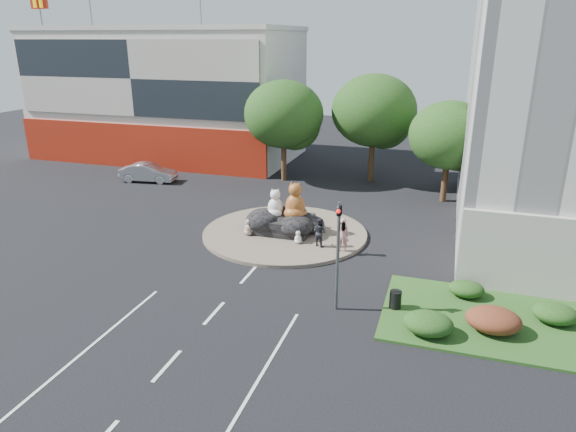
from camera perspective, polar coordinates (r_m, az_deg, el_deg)
name	(u,v)px	position (r m, az deg, el deg)	size (l,w,h in m)	color
ground	(214,313)	(23.09, -8.21, -10.65)	(120.00, 120.00, 0.00)	black
roundabout_island	(285,233)	(31.43, -0.35, -1.87)	(10.00, 10.00, 0.20)	brown
rock_plinth	(285,224)	(31.24, -0.36, -0.93)	(3.20, 2.60, 0.90)	black
shophouse_block	(168,93)	(53.46, -13.20, 13.15)	(25.20, 12.30, 17.40)	beige
grass_verge	(503,322)	(23.94, 22.77, -10.77)	(10.00, 6.00, 0.12)	#244C19
tree_left	(285,117)	(42.46, -0.36, 10.89)	(6.46, 6.46, 8.27)	#382314
tree_mid	(375,114)	(42.77, 9.62, 11.11)	(6.84, 6.84, 8.76)	#382314
tree_right	(450,139)	(38.53, 17.56, 8.21)	(5.70, 5.70, 7.30)	#382314
hedge_near_green	(428,323)	(21.77, 15.32, -11.44)	(2.00, 1.60, 0.90)	#123410
hedge_red	(493,320)	(22.75, 21.86, -10.67)	(2.20, 1.76, 0.99)	#4E2314
hedge_mid_green	(555,314)	(24.48, 27.54, -9.59)	(1.80, 1.44, 0.81)	#123410
hedge_back_green	(466,289)	(25.21, 19.21, -7.66)	(1.60, 1.28, 0.72)	#123410
traffic_light	(341,233)	(21.72, 5.88, -1.93)	(0.44, 1.24, 5.00)	#595B60
street_lamp	(527,190)	(27.02, 25.00, 2.67)	(2.34, 0.22, 8.06)	#595B60
cat_white	(275,203)	(30.89, -1.42, 1.48)	(1.08, 0.94, 1.80)	silver
cat_tabby	(295,200)	(30.53, 0.81, 1.77)	(1.39, 1.20, 2.31)	#C27828
kitten_calico	(248,227)	(30.78, -4.44, -1.19)	(0.61, 0.53, 1.02)	silver
kitten_white	(298,237)	(29.48, 1.13, -2.33)	(0.47, 0.41, 0.78)	silver
pedestrian_pink	(343,235)	(28.37, 6.08, -2.08)	(0.70, 0.46, 1.93)	tan
pedestrian_dark	(320,232)	(29.03, 3.54, -1.78)	(0.81, 0.63, 1.66)	black
parked_car	(148,173)	(44.40, -15.28, 4.68)	(1.62, 4.65, 1.53)	#AEB2B6
litter_bin	(395,299)	(23.35, 11.84, -9.05)	(0.52, 0.52, 0.80)	black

